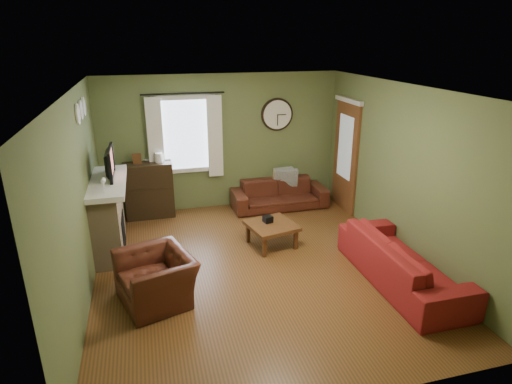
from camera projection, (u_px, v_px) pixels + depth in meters
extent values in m
cube|color=brown|center=(256.00, 268.00, 6.35)|extent=(4.60, 5.20, 0.00)
cube|color=white|center=(256.00, 89.00, 5.46)|extent=(4.60, 5.20, 0.00)
cube|color=#5C6D3E|center=(79.00, 201.00, 5.35)|extent=(0.00, 5.20, 2.60)
cube|color=#5C6D3E|center=(403.00, 172.00, 6.46)|extent=(0.00, 5.20, 2.60)
cube|color=#5C6D3E|center=(222.00, 143.00, 8.26)|extent=(4.60, 0.00, 2.60)
cube|color=#5C6D3E|center=(337.00, 285.00, 3.54)|extent=(4.60, 0.00, 2.60)
cube|color=tan|center=(108.00, 218.00, 6.70)|extent=(0.40, 1.40, 1.10)
cube|color=black|center=(123.00, 231.00, 6.83)|extent=(0.04, 0.60, 0.55)
cube|color=white|center=(106.00, 183.00, 6.50)|extent=(0.58, 1.60, 0.08)
imported|color=black|center=(106.00, 166.00, 6.57)|extent=(0.08, 0.60, 0.35)
cube|color=#994C3F|center=(111.00, 162.00, 6.57)|extent=(0.02, 0.62, 0.36)
cylinder|color=white|center=(78.00, 114.00, 5.75)|extent=(0.28, 0.28, 0.03)
cylinder|color=white|center=(81.00, 110.00, 6.07)|extent=(0.28, 0.28, 0.03)
cylinder|color=white|center=(84.00, 106.00, 6.39)|extent=(0.28, 0.28, 0.03)
cylinder|color=black|center=(183.00, 94.00, 7.65)|extent=(0.03, 0.03, 1.50)
cube|color=white|center=(155.00, 140.00, 7.80)|extent=(0.28, 0.04, 1.55)
cube|color=white|center=(215.00, 137.00, 8.07)|extent=(0.28, 0.04, 1.55)
cube|color=brown|center=(346.00, 157.00, 8.22)|extent=(0.05, 0.90, 2.10)
imported|color=#553218|center=(144.00, 165.00, 8.02)|extent=(0.25, 0.26, 0.02)
imported|color=#471E13|center=(279.00, 194.00, 8.52)|extent=(1.88, 0.73, 0.55)
cube|color=gray|center=(289.00, 178.00, 8.61)|extent=(0.37, 0.15, 0.36)
cube|color=gray|center=(283.00, 177.00, 8.64)|extent=(0.41, 0.15, 0.40)
imported|color=maroon|center=(402.00, 261.00, 5.89)|extent=(0.87, 2.22, 0.65)
imported|color=#471E13|center=(156.00, 278.00, 5.49)|extent=(1.11, 1.19, 0.63)
cube|color=black|center=(268.00, 221.00, 6.97)|extent=(0.16, 0.16, 0.10)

